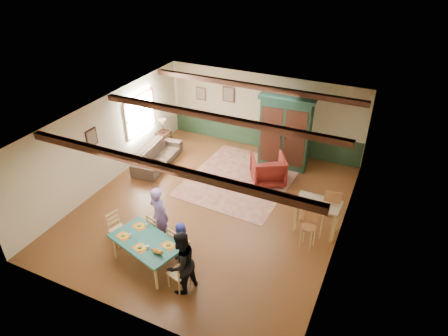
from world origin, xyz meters
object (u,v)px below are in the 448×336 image
at_px(person_woman, 181,263).
at_px(sofa, 158,156).
at_px(dining_chair_end_left, 119,230).
at_px(cat, 157,251).
at_px(end_table, 164,139).
at_px(armchair, 268,169).
at_px(dining_table, 147,252).
at_px(person_child, 181,239).
at_px(armoire, 285,132).
at_px(dining_chair_far_left, 158,228).
at_px(dining_chair_end_right, 179,272).
at_px(person_man, 159,215).
at_px(counter_table, 316,217).
at_px(table_lamp, 163,126).
at_px(bar_stool_left, 308,231).
at_px(dining_chair_far_right, 179,242).
at_px(bar_stool_right, 330,216).

distance_m(person_woman, sofa, 5.56).
height_order(dining_chair_end_left, cat, dining_chair_end_left).
relative_size(cat, end_table, 0.61).
height_order(armchair, end_table, armchair).
xyz_separation_m(dining_table, person_child, (0.57, 0.62, 0.12)).
relative_size(dining_chair_end_left, person_child, 0.95).
xyz_separation_m(person_child, armoire, (0.91, 5.11, 0.76)).
relative_size(dining_chair_far_left, dining_chair_end_right, 1.00).
bearing_deg(cat, person_man, 136.55).
distance_m(dining_table, person_man, 0.95).
distance_m(dining_chair_end_left, sofa, 3.94).
relative_size(dining_chair_end_right, person_man, 0.55).
relative_size(dining_chair_end_left, armoire, 0.36).
xyz_separation_m(sofa, counter_table, (5.61, -1.18, 0.14)).
bearing_deg(dining_chair_end_right, dining_chair_far_left, -114.92).
relative_size(dining_chair_end_right, table_lamp, 1.76).
relative_size(dining_table, table_lamp, 3.33).
distance_m(dining_chair_end_left, counter_table, 5.01).
distance_m(dining_chair_far_left, armoire, 5.30).
bearing_deg(dining_chair_far_left, dining_table, 119.05).
bearing_deg(counter_table, sofa, 168.16).
xyz_separation_m(armoire, table_lamp, (-4.31, -0.52, -0.42)).
bearing_deg(dining_chair_end_right, bar_stool_left, 153.91).
height_order(dining_table, dining_chair_far_right, dining_chair_far_right).
height_order(dining_chair_end_right, cat, dining_chair_end_right).
relative_size(dining_table, armchair, 1.67).
height_order(dining_chair_far_left, dining_chair_end_right, same).
bearing_deg(cat, person_child, 99.46).
distance_m(armchair, bar_stool_left, 3.02).
xyz_separation_m(person_woman, bar_stool_left, (2.12, 2.47, -0.27)).
distance_m(person_child, end_table, 5.71).
height_order(dining_chair_end_left, person_man, person_man).
relative_size(armchair, end_table, 1.82).
distance_m(armchair, counter_table, 2.55).
relative_size(sofa, counter_table, 1.96).
bearing_deg(person_man, dining_chair_far_right, 174.29).
xyz_separation_m(dining_chair_far_left, armoire, (1.65, 4.98, 0.78)).
distance_m(dining_chair_far_left, counter_table, 4.04).
distance_m(dining_chair_far_right, end_table, 5.76).
xyz_separation_m(table_lamp, bar_stool_left, (6.07, -3.06, -0.30)).
distance_m(dining_table, sofa, 4.64).
xyz_separation_m(dining_chair_far_right, sofa, (-2.87, 3.47, -0.13)).
distance_m(dining_chair_end_left, armoire, 6.03).
bearing_deg(dining_chair_end_right, end_table, -128.92).
bearing_deg(person_woman, cat, -81.87).
bearing_deg(cat, dining_chair_far_right, 100.37).
height_order(armchair, bar_stool_right, bar_stool_right).
bearing_deg(end_table, person_child, -53.48).
distance_m(person_woman, armoire, 6.08).
bearing_deg(end_table, person_woman, -54.40).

